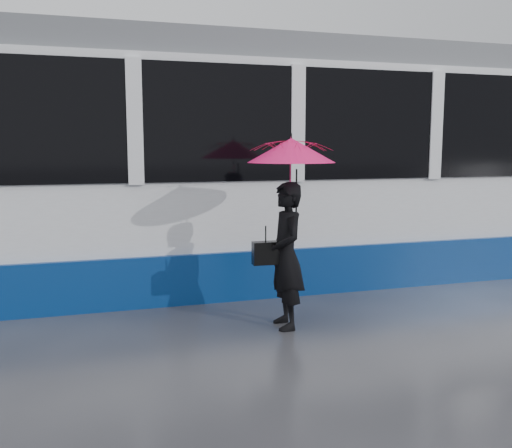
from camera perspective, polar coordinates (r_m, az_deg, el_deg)
name	(u,v)px	position (r m, az deg, el deg)	size (l,w,h in m)	color
ground	(217,337)	(5.93, -3.91, -11.17)	(90.00, 90.00, 0.00)	#28282D
rails	(177,281)	(8.29, -7.92, -5.65)	(34.00, 1.51, 0.02)	#3F3D38
tram	(8,169)	(8.01, -23.54, 5.09)	(26.00, 2.56, 3.35)	white
woman	(286,256)	(6.03, 3.02, -3.18)	(0.57, 0.37, 1.56)	black
umbrella	(291,168)	(5.94, 3.54, 5.66)	(0.96, 0.96, 1.05)	#FF1589
handbag	(266,253)	(5.97, 0.97, -2.91)	(0.28, 0.13, 0.42)	black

